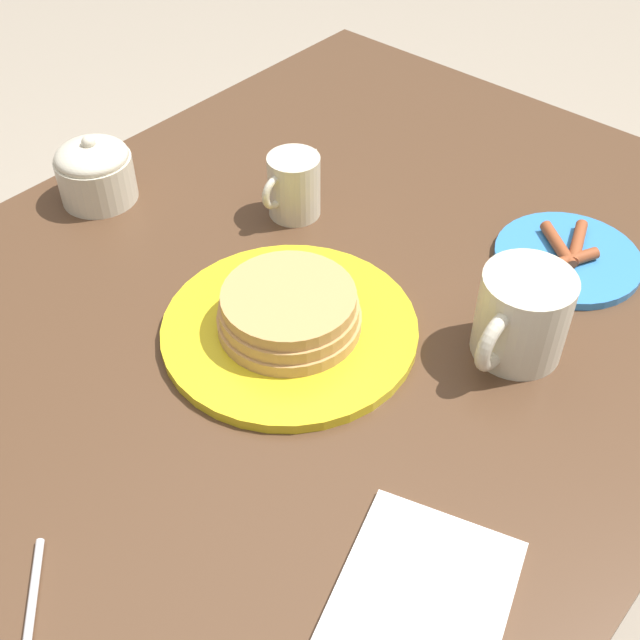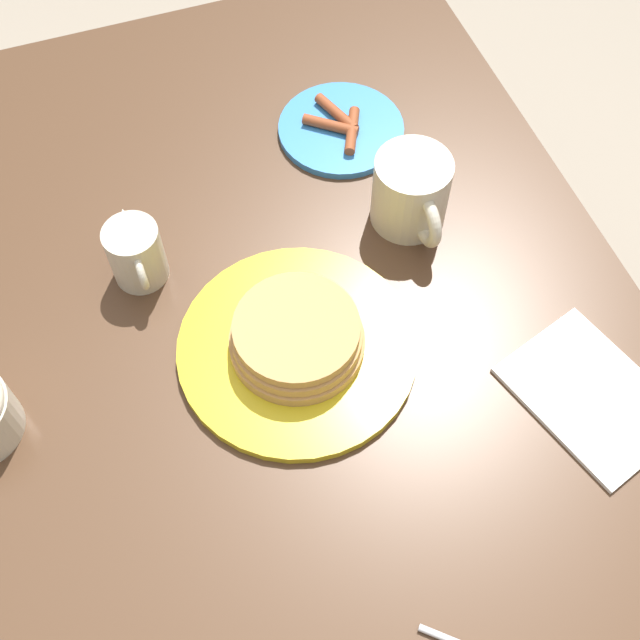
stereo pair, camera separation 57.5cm
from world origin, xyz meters
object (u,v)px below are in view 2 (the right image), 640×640
(coffee_mug, at_px, (412,193))
(creamer_pitcher, at_px, (136,252))
(napkin, at_px, (591,395))
(pancake_plate, at_px, (297,342))
(side_plate_bacon, at_px, (341,128))

(coffee_mug, height_order, creamer_pitcher, coffee_mug)
(napkin, bearing_deg, pancake_plate, -119.61)
(side_plate_bacon, bearing_deg, coffee_mug, 9.71)
(pancake_plate, height_order, side_plate_bacon, pancake_plate)
(pancake_plate, bearing_deg, side_plate_bacon, 151.45)
(pancake_plate, relative_size, coffee_mug, 2.13)
(pancake_plate, height_order, creamer_pitcher, creamer_pitcher)
(pancake_plate, bearing_deg, napkin, 60.39)
(pancake_plate, xyz_separation_m, side_plate_bacon, (-0.30, 0.16, -0.01))
(pancake_plate, distance_m, napkin, 0.33)
(napkin, bearing_deg, side_plate_bacon, -165.29)
(coffee_mug, distance_m, creamer_pitcher, 0.33)
(side_plate_bacon, xyz_separation_m, napkin, (0.46, 0.12, -0.00))
(side_plate_bacon, height_order, napkin, side_plate_bacon)
(pancake_plate, xyz_separation_m, napkin, (0.16, 0.28, -0.02))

